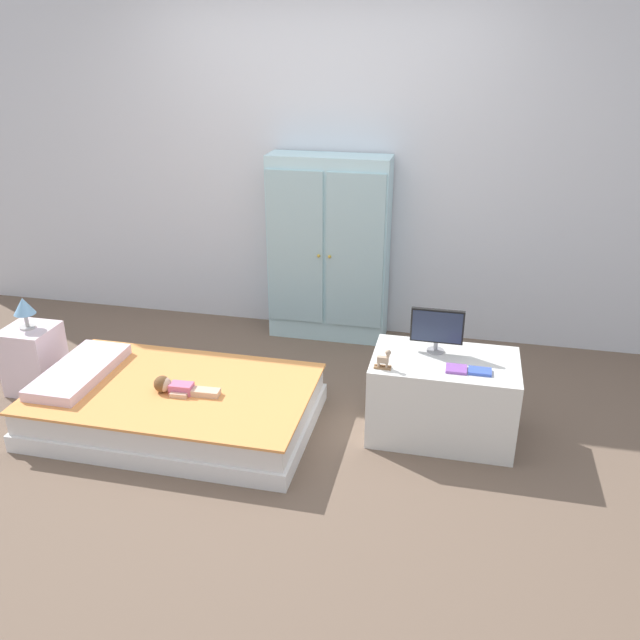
{
  "coord_description": "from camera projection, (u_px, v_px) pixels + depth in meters",
  "views": [
    {
      "loc": [
        1.03,
        -3.14,
        2.16
      ],
      "look_at": [
        0.22,
        0.42,
        0.55
      ],
      "focal_mm": 36.78,
      "sensor_mm": 36.0,
      "label": 1
    }
  ],
  "objects": [
    {
      "name": "ground_plane",
      "position": [
        268.0,
        431.0,
        3.88
      ],
      "size": [
        10.0,
        10.0,
        0.02
      ],
      "primitive_type": "cube",
      "color": "brown"
    },
    {
      "name": "back_wall",
      "position": [
        326.0,
        154.0,
        4.74
      ],
      "size": [
        6.4,
        0.05,
        2.7
      ],
      "primitive_type": "cube",
      "color": "silver",
      "rests_on": "ground_plane"
    },
    {
      "name": "bed",
      "position": [
        176.0,
        405.0,
        3.89
      ],
      "size": [
        1.63,
        0.98,
        0.25
      ],
      "color": "white",
      "rests_on": "ground_plane"
    },
    {
      "name": "pillow",
      "position": [
        79.0,
        371.0,
        3.95
      ],
      "size": [
        0.32,
        0.7,
        0.06
      ],
      "primitive_type": "cube",
      "color": "silver",
      "rests_on": "bed"
    },
    {
      "name": "doll",
      "position": [
        174.0,
        387.0,
        3.77
      ],
      "size": [
        0.39,
        0.14,
        0.1
      ],
      "color": "#D6668E",
      "rests_on": "bed"
    },
    {
      "name": "nightstand",
      "position": [
        34.0,
        359.0,
        4.24
      ],
      "size": [
        0.31,
        0.31,
        0.44
      ],
      "primitive_type": "cube",
      "color": "silver",
      "rests_on": "ground_plane"
    },
    {
      "name": "table_lamp",
      "position": [
        24.0,
        307.0,
        4.1
      ],
      "size": [
        0.13,
        0.13,
        0.21
      ],
      "color": "#B7B2AD",
      "rests_on": "nightstand"
    },
    {
      "name": "wardrobe",
      "position": [
        329.0,
        249.0,
        4.83
      ],
      "size": [
        0.88,
        0.31,
        1.38
      ],
      "color": "silver",
      "rests_on": "ground_plane"
    },
    {
      "name": "tv_stand",
      "position": [
        442.0,
        397.0,
        3.75
      ],
      "size": [
        0.82,
        0.51,
        0.48
      ],
      "primitive_type": "cube",
      "color": "silver",
      "rests_on": "ground_plane"
    },
    {
      "name": "tv_monitor",
      "position": [
        437.0,
        328.0,
        3.69
      ],
      "size": [
        0.3,
        0.1,
        0.26
      ],
      "color": "#99999E",
      "rests_on": "tv_stand"
    },
    {
      "name": "rocking_horse_toy",
      "position": [
        384.0,
        360.0,
        3.54
      ],
      "size": [
        0.09,
        0.04,
        0.11
      ],
      "color": "#8E6642",
      "rests_on": "tv_stand"
    },
    {
      "name": "book_purple",
      "position": [
        456.0,
        369.0,
        3.54
      ],
      "size": [
        0.11,
        0.1,
        0.02
      ],
      "primitive_type": "cube",
      "color": "#8E51B2",
      "rests_on": "tv_stand"
    },
    {
      "name": "book_blue",
      "position": [
        480.0,
        371.0,
        3.51
      ],
      "size": [
        0.12,
        0.08,
        0.02
      ],
      "primitive_type": "cube",
      "color": "blue",
      "rests_on": "tv_stand"
    }
  ]
}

